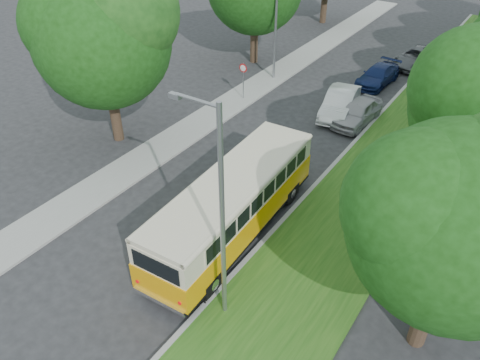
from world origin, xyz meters
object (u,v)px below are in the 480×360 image
Objects in this scene: car_white at (340,103)px; car_blue at (378,76)px; car_grey at (417,58)px; lamppost_near at (220,213)px; lamppost_far at (275,19)px; vintage_bus at (233,206)px; car_silver at (358,112)px.

car_white is 1.07× the size of car_blue.
lamppost_near is at bearing -76.34° from car_grey.
car_blue is at bearing 96.46° from lamppost_near.
lamppost_near reaches higher than lamppost_far.
lamppost_near is 5.00m from vintage_bus.
vintage_bus is 12.51m from car_white.
car_grey is at bearing 85.63° from vintage_bus.
vintage_bus reaches higher than car_white.
car_white is at bearing 91.22° from vintage_bus.
vintage_bus is 12.06m from car_silver.
car_grey is at bearing 92.62° from lamppost_near.
lamppost_near reaches higher than car_grey.
lamppost_near reaches higher than car_blue.
car_silver reaches higher than car_blue.
car_grey is at bearing 71.40° from car_white.
lamppost_far is at bearing -123.17° from car_grey.
car_grey reaches higher than car_blue.
lamppost_near is at bearing -79.17° from car_blue.
car_grey is at bearing 45.78° from lamppost_far.
car_blue is 0.91× the size of car_grey.
vintage_bus is 2.10× the size of car_white.
lamppost_near is 16.06m from car_silver.
vintage_bus reaches higher than car_grey.
vintage_bus is at bearing -88.42° from car_silver.
lamppost_near reaches higher than car_white.
car_silver is at bearing -80.23° from car_grey.
car_white reaches higher than car_silver.
car_silver is at bearing 85.09° from vintage_bus.
car_silver is at bearing -21.43° from lamppost_far.
lamppost_far is 7.43m from car_white.
car_silver is at bearing -28.18° from car_white.
car_white is at bearing 165.90° from car_silver.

